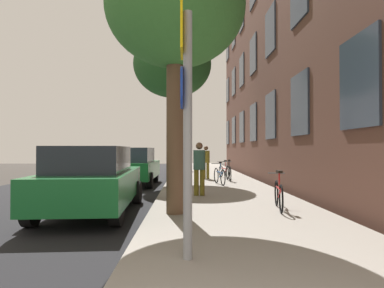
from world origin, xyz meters
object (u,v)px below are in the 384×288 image
bicycle_2 (229,172)px  pedestrian_0 (199,165)px  pedestrian_1 (206,160)px  car_1 (134,166)px  bicycle_1 (219,175)px  bicycle_0 (279,194)px  traffic_light (183,136)px  tree_far (172,65)px  sign_post (186,111)px  tree_near (175,10)px  bicycle_3 (224,171)px  car_0 (93,179)px

bicycle_2 → pedestrian_0: bearing=-107.6°
pedestrian_1 → car_1: 3.72m
bicycle_1 → pedestrian_1: size_ratio=1.03×
bicycle_0 → pedestrian_0: size_ratio=1.01×
bicycle_0 → car_1: size_ratio=0.41×
bicycle_0 → pedestrian_1: size_ratio=1.04×
traffic_light → tree_far: 8.84m
traffic_light → car_1: 9.87m
sign_post → tree_near: (-0.24, 3.14, 2.66)m
bicycle_1 → car_1: (-3.61, 0.82, 0.35)m
pedestrian_1 → bicycle_3: bearing=27.1°
pedestrian_0 → tree_far: bearing=101.2°
sign_post → tree_near: tree_near is taller
traffic_light → car_1: bearing=-102.0°
car_0 → pedestrian_0: bearing=41.0°
bicycle_3 → pedestrian_1: (-0.96, -0.49, 0.57)m
sign_post → bicycle_0: bearing=58.1°
tree_near → bicycle_1: (1.63, 6.17, -4.24)m
sign_post → bicycle_3: bearing=81.1°
bicycle_1 → pedestrian_0: bearing=-106.4°
car_1 → tree_far: bearing=37.0°
bicycle_1 → bicycle_0: bearing=-81.7°
bicycle_3 → pedestrian_0: size_ratio=0.93×
tree_far → bicycle_3: 5.80m
sign_post → bicycle_2: 11.22m
tree_near → pedestrian_0: size_ratio=3.63×
bicycle_2 → bicycle_1: bearing=-109.8°
pedestrian_0 → car_0: (-2.67, -2.32, -0.22)m
bicycle_2 → car_0: 8.37m
pedestrian_0 → car_1: size_ratio=0.41×
bicycle_3 → sign_post: bearing=-98.9°
sign_post → car_1: sign_post is taller
bicycle_0 → bicycle_1: (-0.84, 5.73, -0.00)m
sign_post → bicycle_0: size_ratio=1.98×
tree_far → car_0: tree_far is taller
tree_far → pedestrian_0: 7.00m
tree_far → bicycle_3: bearing=23.8°
bicycle_3 → car_0: (-4.20, -8.75, 0.38)m
tree_near → car_1: tree_near is taller
bicycle_1 → pedestrian_0: 3.46m
sign_post → tree_far: (-0.62, 11.33, 3.47)m
pedestrian_1 → bicycle_1: bearing=-81.7°
pedestrian_1 → tree_far: bearing=-158.2°
tree_near → car_0: size_ratio=1.32×
bicycle_2 → pedestrian_1: (-0.98, 1.04, 0.54)m
tree_near → sign_post: bearing=-85.7°
car_1 → pedestrian_1: bearing=29.9°
sign_post → tree_near: 4.12m
car_0 → bicycle_0: bearing=-1.8°
bicycle_0 → pedestrian_0: (-1.80, 2.46, 0.58)m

